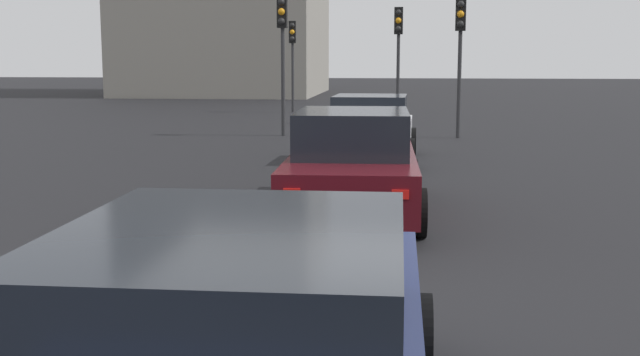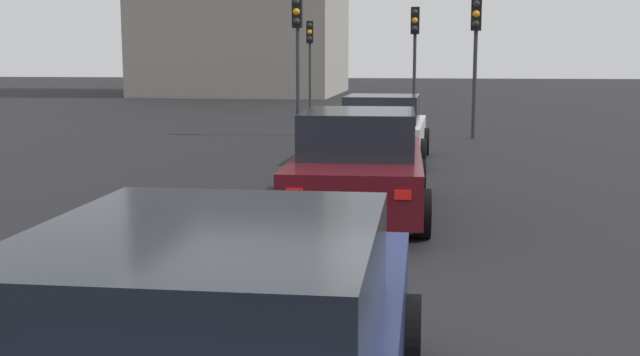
% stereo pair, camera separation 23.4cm
% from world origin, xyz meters
% --- Properties ---
extents(ground_plane, '(160.00, 160.00, 0.20)m').
position_xyz_m(ground_plane, '(0.00, 0.00, -0.10)').
color(ground_plane, black).
extents(car_white_lead, '(4.07, 2.06, 1.46)m').
position_xyz_m(car_white_lead, '(10.62, -0.21, 0.71)').
color(car_white_lead, silver).
rests_on(car_white_lead, ground_plane).
extents(car_maroon_second, '(4.74, 2.08, 1.54)m').
position_xyz_m(car_maroon_second, '(4.48, -0.21, 0.74)').
color(car_maroon_second, '#510F16').
rests_on(car_maroon_second, ground_plane).
extents(traffic_light_near_left, '(0.32, 0.29, 3.95)m').
position_xyz_m(traffic_light_near_left, '(20.45, -0.71, 2.84)').
color(traffic_light_near_left, '#2D2D30').
rests_on(traffic_light_near_left, ground_plane).
extents(traffic_light_near_right, '(0.32, 0.29, 3.75)m').
position_xyz_m(traffic_light_near_right, '(25.88, 3.68, 2.70)').
color(traffic_light_near_right, '#2D2D30').
rests_on(traffic_light_near_right, ground_plane).
extents(traffic_light_far_left, '(0.32, 0.29, 4.01)m').
position_xyz_m(traffic_light_far_left, '(15.99, 2.58, 2.89)').
color(traffic_light_far_left, '#2D2D30').
rests_on(traffic_light_far_left, ground_plane).
extents(traffic_light_far_right, '(0.33, 0.30, 3.91)m').
position_xyz_m(traffic_light_far_right, '(15.85, -2.46, 2.82)').
color(traffic_light_far_right, '#2D2D30').
rests_on(traffic_light_far_right, ground_plane).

